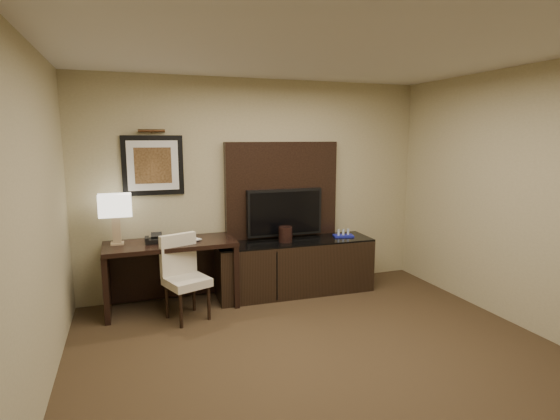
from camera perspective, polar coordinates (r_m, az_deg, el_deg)
name	(u,v)px	position (r m, az deg, el deg)	size (l,w,h in m)	color
floor	(348,386)	(3.84, 8.89, -21.74)	(4.50, 5.00, 0.01)	#362718
ceiling	(358,34)	(3.36, 10.15, 21.72)	(4.50, 5.00, 0.01)	silver
wall_back	(258,186)	(5.64, -2.83, 3.09)	(4.50, 0.01, 2.70)	tan
wall_left	(13,246)	(3.01, -31.51, -3.98)	(0.01, 5.00, 2.70)	tan
desk	(172,275)	(5.29, -13.95, -8.24)	(1.47, 0.63, 0.79)	black
credenza	(295,266)	(5.64, 1.93, -7.37)	(1.99, 0.55, 0.69)	black
tv_wall_panel	(282,192)	(5.69, 0.25, 2.34)	(1.50, 0.12, 1.30)	black
tv	(284,212)	(5.63, 0.59, -0.31)	(1.00, 0.08, 0.60)	black
artwork	(153,165)	(5.37, -16.27, 5.61)	(0.70, 0.04, 0.70)	black
picture_light	(151,131)	(5.32, -16.44, 9.88)	(0.04, 0.04, 0.30)	#3F2614
desk_chair	(187,281)	(4.91, -12.06, -9.04)	(0.42, 0.48, 0.87)	beige
table_lamp	(116,220)	(5.20, -20.64, -1.24)	(0.34, 0.19, 0.55)	tan
desk_phone	(154,239)	(5.18, -16.12, -3.64)	(0.19, 0.17, 0.09)	black
blue_folder	(177,241)	(5.17, -13.34, -3.97)	(0.24, 0.32, 0.02)	#1B69B4
book	(183,232)	(5.13, -12.56, -2.77)	(0.18, 0.02, 0.24)	#B0A98B
ice_bucket	(285,234)	(5.45, 0.72, -3.18)	(0.17, 0.17, 0.19)	black
minibar_tray	(343,233)	(5.81, 8.27, -3.00)	(0.25, 0.15, 0.09)	#171D9B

